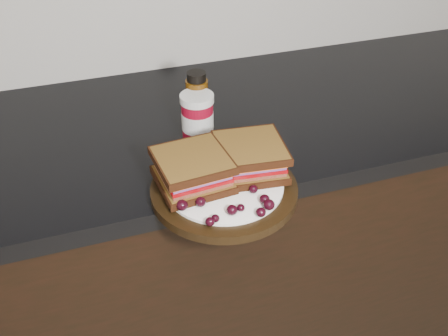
{
  "coord_description": "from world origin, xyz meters",
  "views": [
    {
      "loc": [
        -0.04,
        0.71,
        1.5
      ],
      "look_at": [
        0.19,
        1.42,
        0.96
      ],
      "focal_mm": 40.0,
      "sensor_mm": 36.0,
      "label": 1
    }
  ],
  "objects_px": {
    "condiment_jar": "(197,117)",
    "oil_bottle": "(197,101)",
    "plate": "(224,190)",
    "sandwich_left": "(193,170)"
  },
  "relations": [
    {
      "from": "condiment_jar",
      "to": "oil_bottle",
      "type": "relative_size",
      "value": 0.78
    },
    {
      "from": "oil_bottle",
      "to": "plate",
      "type": "bearing_deg",
      "value": -94.55
    },
    {
      "from": "plate",
      "to": "sandwich_left",
      "type": "xyz_separation_m",
      "value": [
        -0.05,
        0.02,
        0.04
      ]
    },
    {
      "from": "plate",
      "to": "sandwich_left",
      "type": "relative_size",
      "value": 2.14
    },
    {
      "from": "sandwich_left",
      "to": "oil_bottle",
      "type": "distance_m",
      "value": 0.24
    },
    {
      "from": "plate",
      "to": "sandwich_left",
      "type": "distance_m",
      "value": 0.07
    },
    {
      "from": "plate",
      "to": "oil_bottle",
      "type": "distance_m",
      "value": 0.25
    },
    {
      "from": "oil_bottle",
      "to": "condiment_jar",
      "type": "bearing_deg",
      "value": -106.03
    },
    {
      "from": "plate",
      "to": "sandwich_left",
      "type": "height_order",
      "value": "sandwich_left"
    },
    {
      "from": "sandwich_left",
      "to": "condiment_jar",
      "type": "bearing_deg",
      "value": 66.44
    }
  ]
}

